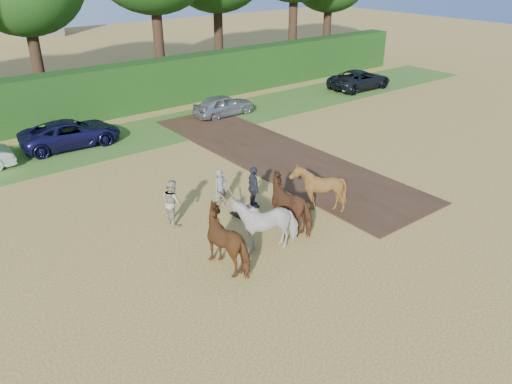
{
  "coord_description": "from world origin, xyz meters",
  "views": [
    {
      "loc": [
        -13.57,
        -10.83,
        9.25
      ],
      "look_at": [
        -3.61,
        1.98,
        1.4
      ],
      "focal_mm": 35.0,
      "sensor_mm": 36.0,
      "label": 1
    }
  ],
  "objects_px": {
    "spectator_near": "(173,202)",
    "parked_cars": "(159,119)",
    "spectator_far": "(254,187)",
    "plough_team": "(277,211)"
  },
  "relations": [
    {
      "from": "plough_team",
      "to": "spectator_near",
      "type": "bearing_deg",
      "value": 129.87
    },
    {
      "from": "spectator_near",
      "to": "plough_team",
      "type": "distance_m",
      "value": 3.94
    },
    {
      "from": "spectator_far",
      "to": "parked_cars",
      "type": "relative_size",
      "value": 0.05
    },
    {
      "from": "spectator_far",
      "to": "plough_team",
      "type": "distance_m",
      "value": 2.31
    },
    {
      "from": "spectator_near",
      "to": "spectator_far",
      "type": "xyz_separation_m",
      "value": [
        3.17,
        -0.8,
        -0.02
      ]
    },
    {
      "from": "plough_team",
      "to": "parked_cars",
      "type": "xyz_separation_m",
      "value": [
        2.18,
        13.02,
        -0.26
      ]
    },
    {
      "from": "spectator_near",
      "to": "plough_team",
      "type": "relative_size",
      "value": 0.27
    },
    {
      "from": "spectator_far",
      "to": "spectator_near",
      "type": "bearing_deg",
      "value": 95.02
    },
    {
      "from": "spectator_near",
      "to": "parked_cars",
      "type": "relative_size",
      "value": 0.05
    },
    {
      "from": "spectator_near",
      "to": "parked_cars",
      "type": "bearing_deg",
      "value": -19.25
    }
  ]
}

